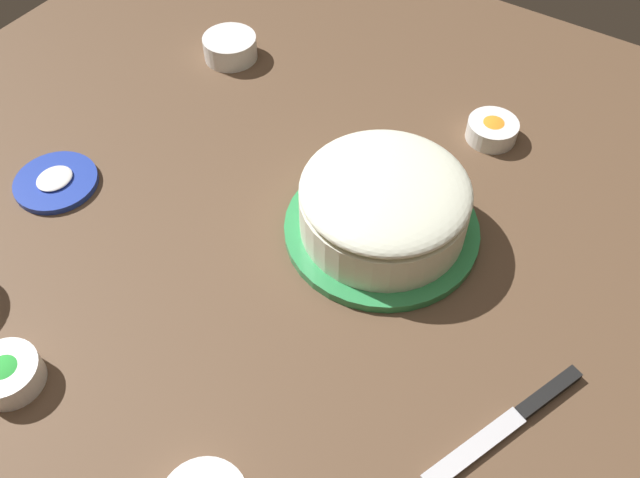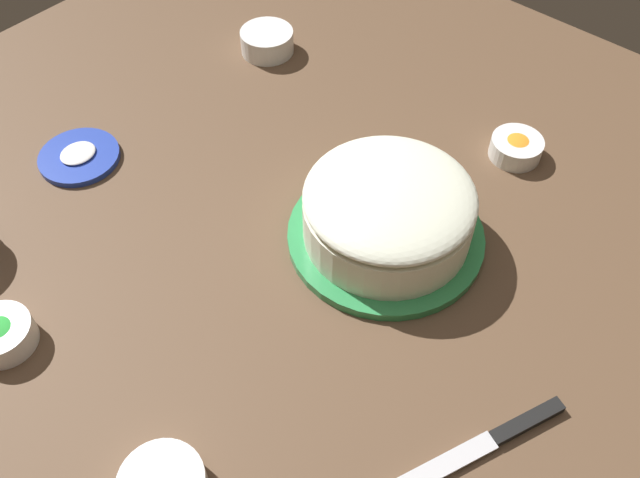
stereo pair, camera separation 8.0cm
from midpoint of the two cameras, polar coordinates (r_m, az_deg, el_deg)
ground_plane at (r=0.92m, az=-0.58°, el=-2.26°), size 1.54×1.54×0.00m
frosted_cake at (r=0.92m, az=8.23°, el=1.87°), size 0.27×0.27×0.11m
frosting_tub_lid at (r=1.10m, az=-17.69°, el=6.54°), size 0.12×0.12×0.02m
spreading_knife at (r=0.83m, az=17.15°, el=-16.03°), size 0.23×0.11×0.01m
sprinkle_bowl_green at (r=0.91m, az=-23.01°, el=-7.53°), size 0.08×0.08×0.04m
sprinkle_bowl_pink at (r=1.26m, az=-2.60°, el=16.26°), size 0.09×0.09×0.04m
sprinkle_bowl_orange at (r=1.11m, az=18.23°, el=7.28°), size 0.08×0.08×0.03m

